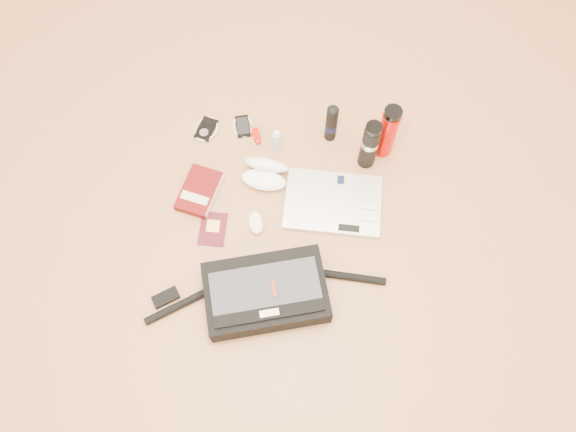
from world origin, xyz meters
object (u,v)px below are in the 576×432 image
Objects in this scene: thermos_black at (370,145)px; laptop at (333,203)px; messenger_bag at (265,293)px; book at (200,191)px; thermos_red at (387,132)px.

laptop is at bearing -117.72° from thermos_black.
book is (-0.32, 0.38, -0.04)m from messenger_bag.
book is 0.79× the size of thermos_red.
book is at bearing 112.46° from messenger_bag.
laptop and book have the same top height.
thermos_red reaches higher than messenger_bag.
thermos_black is 0.09m from thermos_red.
laptop is (0.20, 0.41, -0.04)m from messenger_bag.
thermos_black is at bearing 30.69° from book.
thermos_red is (0.17, 0.27, 0.12)m from laptop.
thermos_black is at bearing 60.61° from laptop.
messenger_bag reaches higher than laptop.
messenger_bag is 3.27× the size of thermos_black.
thermos_black reaches higher than book.
thermos_red is at bearing 43.26° from messenger_bag.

